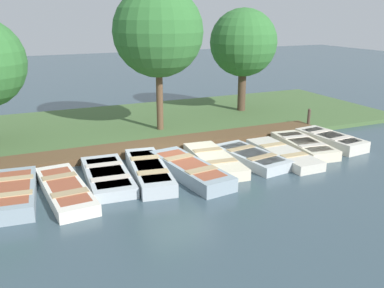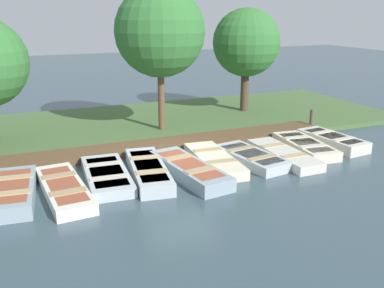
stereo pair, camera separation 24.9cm
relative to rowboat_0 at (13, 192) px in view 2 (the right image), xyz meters
name	(u,v)px [view 2 (the right image)]	position (x,y,z in m)	size (l,w,h in m)	color
ground_plane	(176,162)	(-1.11, 5.17, -0.22)	(80.00, 80.00, 0.00)	#384C56
shore_bank	(136,125)	(-6.11, 5.17, -0.13)	(8.00, 24.00, 0.18)	#476638
dock_walkway	(161,145)	(-2.70, 5.17, -0.10)	(1.31, 13.56, 0.24)	brown
rowboat_0	(13,192)	(0.00, 0.00, 0.00)	(3.11, 1.40, 0.44)	#8C9EA8
rowboat_1	(64,189)	(0.19, 1.31, -0.05)	(3.54, 1.29, 0.34)	silver
rowboat_2	(107,175)	(-0.34, 2.63, -0.05)	(3.24, 1.43, 0.34)	#B2BCC1
rowboat_3	(148,170)	(-0.15, 3.88, -0.01)	(3.58, 1.47, 0.43)	#B2BCC1
rowboat_4	(189,170)	(0.30, 5.06, 0.00)	(3.61, 1.52, 0.44)	#8C9EA8
rowboat_5	(214,160)	(-0.27, 6.19, -0.04)	(3.30, 1.33, 0.37)	beige
rowboat_6	(251,157)	(-0.07, 7.49, -0.05)	(3.03, 1.61, 0.35)	#B2BCC1
rowboat_7	(283,154)	(0.08, 8.68, -0.06)	(3.28, 1.02, 0.33)	beige
rowboat_8	(305,146)	(-0.38, 9.93, -0.03)	(3.07, 1.44, 0.37)	beige
rowboat_9	(332,140)	(-0.46, 11.26, 0.00)	(2.84, 1.35, 0.43)	beige
mooring_post_far	(311,119)	(-2.68, 11.98, 0.24)	(0.13, 0.13, 0.91)	#47382D
park_tree_left	(160,32)	(-4.69, 5.90, 3.90)	(3.57, 3.57, 5.92)	brown
park_tree_center	(246,43)	(-6.41, 10.80, 3.22)	(3.20, 3.20, 5.07)	#4C3828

